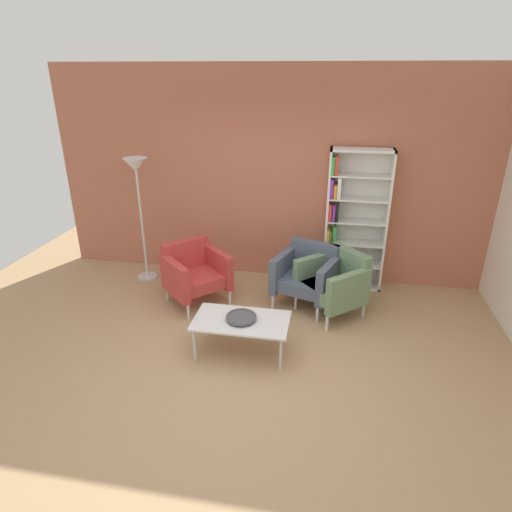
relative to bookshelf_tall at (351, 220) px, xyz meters
name	(u,v)px	position (x,y,z in m)	size (l,w,h in m)	color
ground_plane	(246,377)	(-0.98, -2.25, -0.96)	(8.32, 8.32, 0.00)	tan
brick_back_panel	(281,177)	(-0.98, 0.21, 0.49)	(6.40, 0.12, 2.90)	#B2664C
bookshelf_tall	(351,220)	(0.00, 0.00, 0.00)	(0.80, 0.30, 1.90)	silver
coffee_table_low	(241,322)	(-1.11, -1.84, -0.59)	(1.00, 0.56, 0.40)	silver
decorative_bowl	(241,317)	(-1.11, -1.84, -0.52)	(0.32, 0.32, 0.05)	#4C4C51
armchair_near_window	(195,272)	(-1.94, -0.84, -0.54)	(0.95, 0.95, 0.78)	#B73833
armchair_corner_red	(307,274)	(-0.51, -0.66, -0.54)	(0.88, 0.85, 0.78)	#4C566B
armchair_by_bookshelf	(335,282)	(-0.16, -0.80, -0.54)	(0.95, 0.95, 0.78)	slate
floor_lamp_torchiere	(137,180)	(-2.85, -0.30, 0.49)	(0.32, 0.32, 1.74)	silver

